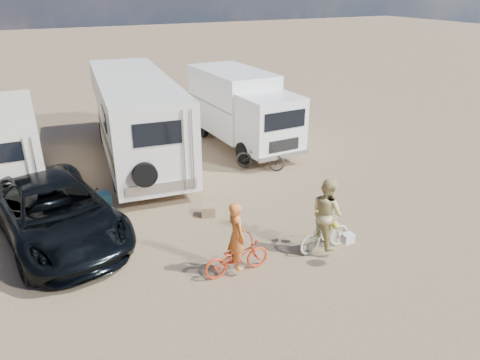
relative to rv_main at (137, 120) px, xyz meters
name	(u,v)px	position (x,y,z in m)	size (l,w,h in m)	color
ground	(216,245)	(0.19, -7.36, -1.66)	(140.00, 140.00, 0.00)	#907556
rv_main	(137,120)	(0.00, 0.00, 0.00)	(2.64, 9.36, 3.32)	silver
rv_left	(6,147)	(-4.70, -0.06, -0.36)	(2.19, 6.23, 2.60)	beige
box_truck	(243,110)	(4.55, -0.15, -0.09)	(2.36, 6.48, 3.14)	white
dark_suv	(55,212)	(-3.62, -5.07, -0.83)	(2.74, 5.95, 1.65)	black
bike_man	(237,257)	(0.17, -8.76, -1.21)	(0.60, 1.71, 0.90)	red
bike_woman	(325,234)	(2.73, -8.84, -1.18)	(0.45, 1.60, 0.96)	beige
rider_man	(237,242)	(0.17, -8.76, -0.79)	(0.64, 0.42, 1.74)	orange
rider_woman	(326,219)	(2.73, -8.84, -0.72)	(0.92, 0.72, 1.89)	#CABD78
bike_parked	(260,157)	(3.89, -3.02, -1.16)	(0.66, 1.90, 1.00)	#2A2D2B
cooler	(101,200)	(-2.19, -3.63, -1.43)	(0.57, 0.42, 0.46)	#2C6585
crate	(209,211)	(0.68, -5.66, -1.49)	(0.42, 0.42, 0.33)	#8B6F4F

